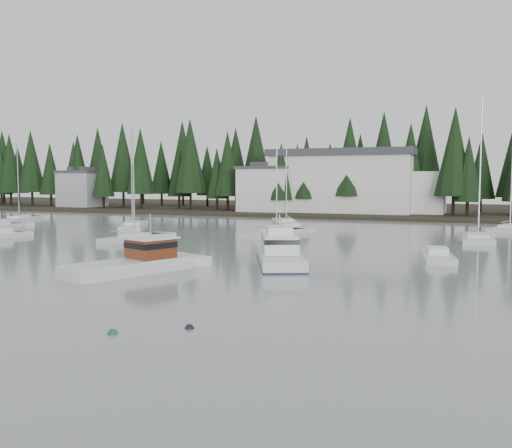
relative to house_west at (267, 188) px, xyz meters
The scene contains 18 objects.
far_shore_land 25.88m from the house_west, 45.00° to the left, with size 240.00×54.00×1.00m, color black.
conifer_treeline 19.87m from the house_west, 21.25° to the left, with size 200.00×22.00×20.00m, color black, non-canonical shape.
house_west is the anchor object (origin of this frame).
house_far_west 42.05m from the house_west, behind, with size 8.48×7.42×8.25m.
harbor_inn 15.45m from the house_west, 12.52° to the left, with size 29.50×11.50×10.90m.
lobster_boat_brown 64.29m from the house_west, 77.33° to the right, with size 6.48×9.46×4.44m.
cabin_cruiser_center 59.50m from the house_west, 68.32° to the right, with size 6.81×10.27×4.24m.
sailboat_0 23.42m from the house_west, 62.44° to the right, with size 6.53×9.62×11.82m.
sailboat_1 38.98m from the house_west, 67.63° to the right, with size 4.87×10.73×11.34m.
sailboat_2 34.00m from the house_west, 100.11° to the right, with size 7.24×10.04×13.77m.
sailboat_5 49.08m from the house_west, 43.29° to the right, with size 3.25×8.62×14.99m.
sailboat_8 46.40m from the house_west, 86.21° to the right, with size 3.78×8.39×11.76m.
sailboat_9 44.03m from the house_west, 26.92° to the right, with size 5.51×9.85×12.61m.
sailboat_10 41.13m from the house_west, 134.66° to the right, with size 4.89×10.32×12.39m.
runabout_0 50.52m from the house_west, 103.73° to the right, with size 2.72×5.96×1.42m.
runabout_1 59.09m from the house_west, 56.22° to the right, with size 3.35×6.81×1.42m.
mooring_buoy_green 79.28m from the house_west, 73.83° to the right, with size 0.42×0.42×0.42m, color #145933.
mooring_buoy_dark 78.20m from the house_west, 71.66° to the right, with size 0.39×0.39×0.39m, color black.
Camera 1 is at (17.99, -16.05, 6.34)m, focal length 40.00 mm.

